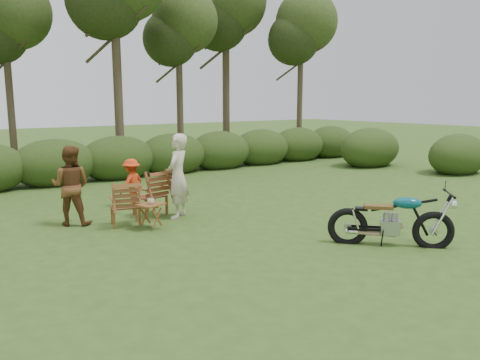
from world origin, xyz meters
TOP-DOWN VIEW (x-y plane):
  - ground at (0.00, 0.00)m, footprint 80.00×80.00m
  - tree_line at (0.50, 9.74)m, footprint 22.52×11.62m
  - motorcycle at (1.09, -0.73)m, footprint 1.96×2.00m
  - lawn_chair_right at (-1.35, 3.78)m, footprint 0.82×0.82m
  - lawn_chair_left at (-2.14, 3.28)m, footprint 0.77×0.77m
  - side_table at (-1.84, 2.71)m, footprint 0.61×0.56m
  - cup at (-1.84, 2.69)m, footprint 0.14×0.14m
  - adult_a at (-0.96, 3.20)m, footprint 0.79×0.76m
  - adult_b at (-3.00, 3.97)m, footprint 1.00×0.96m
  - child at (-1.34, 4.79)m, footprint 0.86×0.72m

SIDE VIEW (x-z plane):
  - ground at x=0.00m, z-range 0.00..0.00m
  - motorcycle at x=1.09m, z-range -0.58..0.58m
  - lawn_chair_right at x=-1.35m, z-range -0.51..0.51m
  - lawn_chair_left at x=-2.14m, z-range -0.46..0.46m
  - adult_a at x=-0.96m, z-range -0.91..0.91m
  - adult_b at x=-3.00m, z-range -0.81..0.81m
  - child at x=-1.34m, z-range -0.58..0.58m
  - side_table at x=-1.84m, z-range 0.00..0.51m
  - cup at x=-1.84m, z-range 0.51..0.62m
  - tree_line at x=0.50m, z-range -0.26..7.88m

